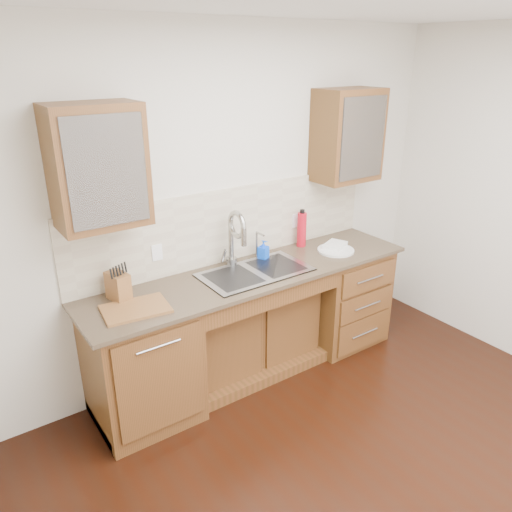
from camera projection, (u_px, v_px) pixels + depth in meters
ground at (385, 490)px, 3.10m from camera, size 4.00×3.50×0.10m
wall_back at (227, 205)px, 3.93m from camera, size 4.00×0.10×2.70m
base_cabinet_left at (142, 364)px, 3.50m from camera, size 0.70×0.62×0.88m
base_cabinet_center at (247, 330)px, 4.10m from camera, size 1.20×0.44×0.70m
base_cabinet_right at (340, 294)px, 4.50m from camera, size 0.70×0.62×0.88m
countertop at (254, 274)px, 3.82m from camera, size 2.70×0.65×0.03m
backsplash at (232, 224)px, 3.94m from camera, size 2.70×0.02×0.59m
sink at (255, 283)px, 3.83m from camera, size 0.84×0.46×0.19m
faucet at (231, 241)px, 3.86m from camera, size 0.04×0.04×0.40m
filter_tap at (257, 244)px, 4.03m from camera, size 0.02×0.02×0.24m
upper_cabinet_left at (97, 166)px, 3.03m from camera, size 0.55×0.34×0.75m
upper_cabinet_right at (347, 135)px, 4.14m from camera, size 0.55×0.34×0.75m
outlet_left at (157, 253)px, 3.62m from camera, size 0.08×0.01×0.12m
outlet_right at (296, 220)px, 4.30m from camera, size 0.08×0.01×0.12m
soap_bottle at (263, 250)px, 4.02m from camera, size 0.10×0.10×0.16m
water_bottle at (302, 230)px, 4.27m from camera, size 0.09×0.09×0.30m
plate at (336, 250)px, 4.20m from camera, size 0.37×0.37×0.02m
dish_towel at (335, 245)px, 4.25m from camera, size 0.25×0.22×0.03m
knife_block at (118, 286)px, 3.36m from camera, size 0.14×0.19×0.19m
cutting_board at (136, 309)px, 3.24m from camera, size 0.45×0.34×0.02m
cup_left_a at (76, 178)px, 2.98m from camera, size 0.14×0.14×0.09m
cup_left_b at (118, 172)px, 3.11m from camera, size 0.13×0.13×0.10m
cup_right_a at (337, 143)px, 4.09m from camera, size 0.13×0.13×0.11m
cup_right_b at (353, 142)px, 4.20m from camera, size 0.11×0.11×0.08m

